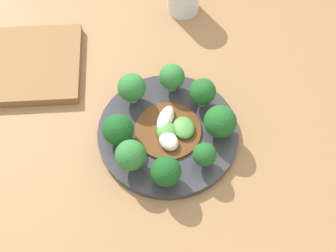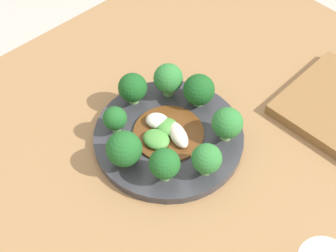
{
  "view_description": "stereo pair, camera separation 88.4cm",
  "coord_description": "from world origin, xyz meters",
  "px_view_note": "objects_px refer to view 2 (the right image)",
  "views": [
    {
      "loc": [
        0.02,
        0.44,
        1.48
      ],
      "look_at": [
        0.01,
        0.0,
        0.77
      ],
      "focal_mm": 50.0,
      "sensor_mm": 36.0,
      "label": 1
    },
    {
      "loc": [
        -0.33,
        -0.36,
        1.38
      ],
      "look_at": [
        0.01,
        0.0,
        0.77
      ],
      "focal_mm": 50.0,
      "sensor_mm": 36.0,
      "label": 2
    }
  ],
  "objects_px": {
    "broccoli_southwest": "(165,164)",
    "broccoli_northwest": "(115,119)",
    "plate": "(168,136)",
    "broccoli_east": "(199,90)",
    "broccoli_west": "(124,149)",
    "stirfry_center": "(166,132)",
    "broccoli_north": "(133,88)",
    "broccoli_northeast": "(168,79)",
    "broccoli_south": "(207,158)",
    "broccoli_southeast": "(227,123)"
  },
  "relations": [
    {
      "from": "plate",
      "to": "broccoli_west",
      "type": "relative_size",
      "value": 3.92
    },
    {
      "from": "broccoli_northwest",
      "to": "broccoli_southeast",
      "type": "height_order",
      "value": "broccoli_southeast"
    },
    {
      "from": "broccoli_south",
      "to": "broccoli_southwest",
      "type": "height_order",
      "value": "broccoli_southwest"
    },
    {
      "from": "broccoli_north",
      "to": "broccoli_south",
      "type": "bearing_deg",
      "value": -94.32
    },
    {
      "from": "broccoli_west",
      "to": "stirfry_center",
      "type": "xyz_separation_m",
      "value": [
        0.09,
        -0.0,
        -0.03
      ]
    },
    {
      "from": "stirfry_center",
      "to": "broccoli_northwest",
      "type": "bearing_deg",
      "value": 130.63
    },
    {
      "from": "broccoli_west",
      "to": "plate",
      "type": "bearing_deg",
      "value": -2.4
    },
    {
      "from": "broccoli_east",
      "to": "broccoli_west",
      "type": "height_order",
      "value": "broccoli_west"
    },
    {
      "from": "broccoli_south",
      "to": "broccoli_northeast",
      "type": "bearing_deg",
      "value": 66.16
    },
    {
      "from": "broccoli_east",
      "to": "broccoli_south",
      "type": "bearing_deg",
      "value": -130.73
    },
    {
      "from": "broccoli_east",
      "to": "broccoli_southeast",
      "type": "relative_size",
      "value": 0.96
    },
    {
      "from": "broccoli_north",
      "to": "broccoli_south",
      "type": "height_order",
      "value": "broccoli_north"
    },
    {
      "from": "broccoli_southwest",
      "to": "broccoli_north",
      "type": "bearing_deg",
      "value": 65.73
    },
    {
      "from": "broccoli_north",
      "to": "broccoli_northeast",
      "type": "relative_size",
      "value": 0.93
    },
    {
      "from": "plate",
      "to": "broccoli_north",
      "type": "distance_m",
      "value": 0.11
    },
    {
      "from": "broccoli_southwest",
      "to": "broccoli_northeast",
      "type": "bearing_deg",
      "value": 44.76
    },
    {
      "from": "broccoli_northwest",
      "to": "broccoli_southeast",
      "type": "distance_m",
      "value": 0.19
    },
    {
      "from": "broccoli_north",
      "to": "broccoli_east",
      "type": "xyz_separation_m",
      "value": [
        0.08,
        -0.08,
        -0.0
      ]
    },
    {
      "from": "plate",
      "to": "broccoli_southeast",
      "type": "xyz_separation_m",
      "value": [
        0.06,
        -0.07,
        0.05
      ]
    },
    {
      "from": "broccoli_northeast",
      "to": "broccoli_west",
      "type": "xyz_separation_m",
      "value": [
        -0.16,
        -0.06,
        -0.0
      ]
    },
    {
      "from": "broccoli_east",
      "to": "broccoli_southwest",
      "type": "distance_m",
      "value": 0.17
    },
    {
      "from": "broccoli_north",
      "to": "stirfry_center",
      "type": "bearing_deg",
      "value": -95.95
    },
    {
      "from": "broccoli_north",
      "to": "plate",
      "type": "bearing_deg",
      "value": -93.67
    },
    {
      "from": "plate",
      "to": "broccoli_southwest",
      "type": "bearing_deg",
      "value": -136.8
    },
    {
      "from": "broccoli_north",
      "to": "broccoli_west",
      "type": "relative_size",
      "value": 0.93
    },
    {
      "from": "broccoli_southeast",
      "to": "broccoli_west",
      "type": "relative_size",
      "value": 0.99
    },
    {
      "from": "broccoli_north",
      "to": "broccoli_southeast",
      "type": "xyz_separation_m",
      "value": [
        0.06,
        -0.17,
        0.0
      ]
    },
    {
      "from": "broccoli_south",
      "to": "broccoli_southeast",
      "type": "distance_m",
      "value": 0.08
    },
    {
      "from": "plate",
      "to": "broccoli_west",
      "type": "distance_m",
      "value": 0.1
    },
    {
      "from": "plate",
      "to": "broccoli_east",
      "type": "xyz_separation_m",
      "value": [
        0.09,
        0.01,
        0.04
      ]
    },
    {
      "from": "broccoli_northeast",
      "to": "broccoli_east",
      "type": "bearing_deg",
      "value": -66.93
    },
    {
      "from": "broccoli_southwest",
      "to": "broccoli_west",
      "type": "relative_size",
      "value": 0.95
    },
    {
      "from": "stirfry_center",
      "to": "broccoli_west",
      "type": "bearing_deg",
      "value": 177.68
    },
    {
      "from": "broccoli_west",
      "to": "broccoli_south",
      "type": "bearing_deg",
      "value": -50.79
    },
    {
      "from": "broccoli_southwest",
      "to": "broccoli_northwest",
      "type": "xyz_separation_m",
      "value": [
        0.0,
        0.13,
        -0.01
      ]
    },
    {
      "from": "broccoli_northeast",
      "to": "broccoli_west",
      "type": "bearing_deg",
      "value": -157.8
    },
    {
      "from": "broccoli_east",
      "to": "stirfry_center",
      "type": "distance_m",
      "value": 0.1
    },
    {
      "from": "broccoli_north",
      "to": "broccoli_east",
      "type": "bearing_deg",
      "value": -45.66
    },
    {
      "from": "broccoli_north",
      "to": "broccoli_south",
      "type": "xyz_separation_m",
      "value": [
        -0.01,
        -0.2,
        0.0
      ]
    },
    {
      "from": "broccoli_west",
      "to": "broccoli_northeast",
      "type": "bearing_deg",
      "value": 22.2
    },
    {
      "from": "broccoli_west",
      "to": "stirfry_center",
      "type": "bearing_deg",
      "value": -2.32
    },
    {
      "from": "broccoli_north",
      "to": "broccoli_northwest",
      "type": "xyz_separation_m",
      "value": [
        -0.07,
        -0.03,
        -0.0
      ]
    },
    {
      "from": "broccoli_northwest",
      "to": "broccoli_northeast",
      "type": "bearing_deg",
      "value": 0.82
    },
    {
      "from": "stirfry_center",
      "to": "broccoli_southwest",
      "type": "bearing_deg",
      "value": -134.92
    },
    {
      "from": "plate",
      "to": "broccoli_northwest",
      "type": "distance_m",
      "value": 0.1
    },
    {
      "from": "broccoli_east",
      "to": "broccoli_southwest",
      "type": "bearing_deg",
      "value": -153.92
    },
    {
      "from": "broccoli_northeast",
      "to": "broccoli_west",
      "type": "distance_m",
      "value": 0.17
    },
    {
      "from": "broccoli_north",
      "to": "broccoli_southwest",
      "type": "xyz_separation_m",
      "value": [
        -0.07,
        -0.16,
        0.0
      ]
    },
    {
      "from": "plate",
      "to": "broccoli_northwest",
      "type": "bearing_deg",
      "value": 132.4
    },
    {
      "from": "broccoli_south",
      "to": "broccoli_southeast",
      "type": "xyz_separation_m",
      "value": [
        0.07,
        0.02,
        0.0
      ]
    }
  ]
}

